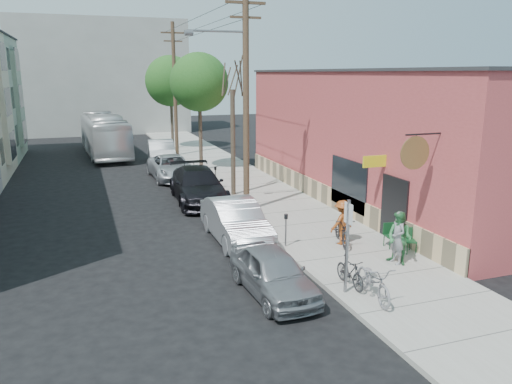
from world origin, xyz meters
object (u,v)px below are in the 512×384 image
object	(u,v)px
parking_meter_near	(286,225)
parked_bike_a	(350,272)
car_3	(172,167)
parking_meter_far	(215,174)
patron_grey	(397,238)
tree_leafy_mid	(199,82)
sign_post	(347,238)
cyclist	(342,222)
bus	(104,135)
patio_chair_a	(409,241)
car_0	(273,272)
tree_bare	(233,143)
utility_pole_near	(245,96)
parked_bike_b	(374,281)
car_2	(198,185)
patron_green	(400,238)
car_1	(236,221)
tree_leafy_far	(170,81)
car_4	(161,152)

from	to	relation	value
parking_meter_near	parked_bike_a	distance (m)	3.99
car_3	parking_meter_far	bearing A→B (deg)	-69.09
patron_grey	car_3	bearing A→B (deg)	-166.99
tree_leafy_mid	parking_meter_far	bearing A→B (deg)	-95.44
sign_post	cyclist	distance (m)	4.41
car_3	bus	xyz separation A→B (m)	(-3.40, 11.09, 0.89)
patio_chair_a	car_0	world-z (taller)	car_0
tree_bare	car_0	size ratio (longest dim) A/B	1.36
tree_leafy_mid	car_3	world-z (taller)	tree_leafy_mid
utility_pole_near	car_0	xyz separation A→B (m)	(-1.97, -8.61, -4.72)
cyclist	car_3	world-z (taller)	cyclist
parked_bike_b	car_3	world-z (taller)	car_3
utility_pole_near	car_2	world-z (taller)	utility_pole_near
patron_green	cyclist	xyz separation A→B (m)	(-0.81, 2.44, -0.06)
patron_green	parking_meter_far	bearing A→B (deg)	167.89
tree_leafy_mid	cyclist	bearing A→B (deg)	-84.59
cyclist	car_1	xyz separation A→B (m)	(-3.54, 2.02, -0.18)
patio_chair_a	car_1	world-z (taller)	car_1
car_3	tree_bare	bearing A→B (deg)	-70.05
cyclist	car_3	distance (m)	15.11
sign_post	bus	bearing A→B (deg)	99.97
tree_leafy_mid	utility_pole_near	bearing A→B (deg)	-92.21
patron_grey	tree_bare	bearing A→B (deg)	-170.45
tree_leafy_mid	tree_leafy_far	bearing A→B (deg)	90.00
tree_leafy_mid	patron_grey	size ratio (longest dim) A/B	4.21
tree_bare	cyclist	size ratio (longest dim) A/B	3.25
patron_grey	parked_bike_a	bearing A→B (deg)	-67.04
parking_meter_near	bus	world-z (taller)	bus
tree_bare	tree_leafy_far	size ratio (longest dim) A/B	0.71
patron_grey	bus	world-z (taller)	bus
parking_meter_near	cyclist	distance (m)	2.14
sign_post	parking_meter_near	bearing A→B (deg)	91.34
parking_meter_near	tree_leafy_mid	xyz separation A→B (m)	(0.55, 15.85, 4.86)
parking_meter_near	parked_bike_b	world-z (taller)	parking_meter_near
parked_bike_b	car_0	world-z (taller)	car_0
patio_chair_a	parked_bike_b	distance (m)	4.33
sign_post	cyclist	bearing A→B (deg)	62.58
patron_grey	cyclist	xyz separation A→B (m)	(-0.76, 2.38, -0.06)
sign_post	tree_leafy_mid	distance (m)	20.53
car_4	parked_bike_a	bearing A→B (deg)	-80.51
parking_meter_far	parked_bike_a	distance (m)	14.04
car_0	car_1	world-z (taller)	car_1
sign_post	parked_bike_b	distance (m)	1.42
parked_bike_b	car_1	size ratio (longest dim) A/B	0.41
parked_bike_b	parked_bike_a	bearing A→B (deg)	108.56
bus	car_2	bearing A→B (deg)	-81.48
car_0	car_3	bearing A→B (deg)	86.97
parked_bike_a	car_4	world-z (taller)	car_4
patron_green	car_2	bearing A→B (deg)	176.89
utility_pole_near	car_2	distance (m)	5.61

